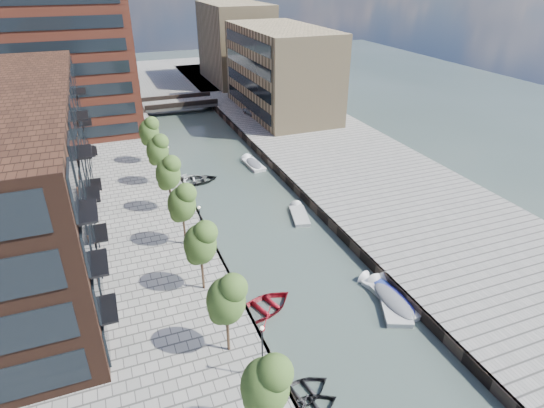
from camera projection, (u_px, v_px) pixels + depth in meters
water at (229, 177)px, 57.39m from camera, size 300.00×300.00×0.00m
quay_right at (341, 156)px, 62.29m from camera, size 20.00×140.00×1.00m
quay_wall_left at (181, 181)px, 55.20m from camera, size 0.25×140.00×1.00m
quay_wall_right at (274, 167)px, 59.11m from camera, size 0.25×140.00×1.00m
far_closure at (157, 77)px, 106.72m from camera, size 80.00×40.00×1.00m
apartment_block at (34, 171)px, 39.01m from camera, size 8.00×38.00×14.00m
tower at (61, 26)px, 65.17m from camera, size 18.00×18.00×30.00m
tan_block_near at (281, 70)px, 76.98m from camera, size 12.00×25.00×14.00m
tan_block_far at (236, 43)px, 97.99m from camera, size 12.00×20.00×16.00m
bridge at (179, 103)px, 83.18m from camera, size 13.00×6.00×1.30m
tree_0 at (265, 383)px, 22.47m from camera, size 2.50×2.50×5.95m
tree_1 at (226, 298)px, 28.25m from camera, size 2.50×2.50×5.95m
tree_2 at (200, 242)px, 34.03m from camera, size 2.50×2.50×5.95m
tree_3 at (182, 202)px, 39.82m from camera, size 2.50×2.50×5.95m
tree_4 at (168, 172)px, 45.60m from camera, size 2.50×2.50×5.95m
tree_5 at (157, 149)px, 51.38m from camera, size 2.50×2.50×5.95m
tree_6 at (149, 130)px, 57.16m from camera, size 2.50×2.50×5.95m
lamp_0 at (262, 347)px, 27.02m from camera, size 0.24×0.24×4.12m
lamp_1 at (200, 222)px, 40.24m from camera, size 0.24×0.24×4.12m
lamp_2 at (169, 159)px, 53.45m from camera, size 0.24×0.24×4.12m
sloop_0 at (301, 396)px, 28.13m from camera, size 4.73×3.81×0.87m
sloop_2 at (264, 310)px, 35.17m from camera, size 6.13×5.24×1.07m
sloop_3 at (187, 182)px, 56.12m from camera, size 5.45×4.13×1.06m
sloop_4 at (198, 183)px, 55.95m from camera, size 5.14×3.71×1.05m
motorboat_0 at (392, 297)px, 36.19m from camera, size 2.18×5.38×1.75m
motorboat_1 at (392, 299)px, 36.00m from camera, size 4.05×6.02×1.90m
motorboat_2 at (299, 214)px, 48.61m from camera, size 2.60×4.79×1.52m
motorboat_3 at (382, 289)px, 37.20m from camera, size 2.79×4.71×1.49m
motorboat_4 at (252, 164)px, 60.76m from camera, size 2.01×4.98×1.63m
car at (251, 111)px, 77.87m from camera, size 2.13×3.75×1.20m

